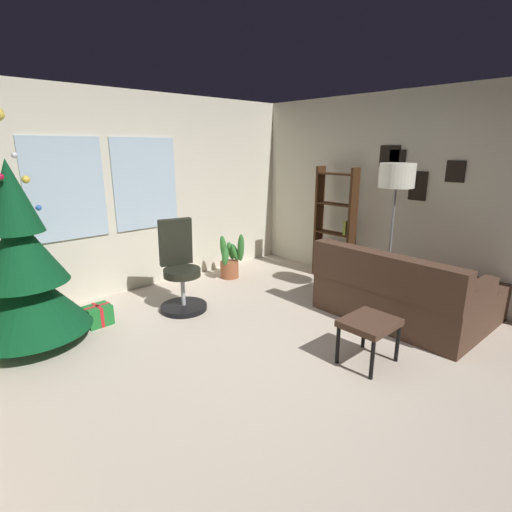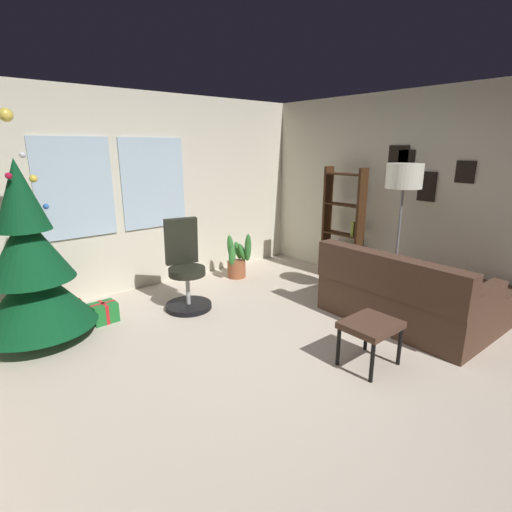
{
  "view_description": "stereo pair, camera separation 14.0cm",
  "coord_description": "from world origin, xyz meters",
  "px_view_note": "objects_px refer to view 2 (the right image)",
  "views": [
    {
      "loc": [
        -2.34,
        -2.22,
        1.92
      ],
      "look_at": [
        -0.18,
        0.14,
        1.02
      ],
      "focal_mm": 27.23,
      "sensor_mm": 36.0,
      "label": 1
    },
    {
      "loc": [
        -2.24,
        -2.31,
        1.92
      ],
      "look_at": [
        -0.18,
        0.14,
        1.02
      ],
      "focal_mm": 27.23,
      "sensor_mm": 36.0,
      "label": 2
    }
  ],
  "objects_px": {
    "footstool": "(371,328)",
    "office_chair": "(186,274)",
    "potted_plant": "(237,260)",
    "bookshelf": "(343,231)",
    "gift_box_green": "(104,312)",
    "couch": "(416,297)",
    "holiday_tree": "(31,269)",
    "floor_lamp": "(404,184)",
    "gift_box_red": "(73,313)"
  },
  "relations": [
    {
      "from": "gift_box_red",
      "to": "footstool",
      "type": "bearing_deg",
      "value": -56.47
    },
    {
      "from": "footstool",
      "to": "office_chair",
      "type": "height_order",
      "value": "office_chair"
    },
    {
      "from": "couch",
      "to": "potted_plant",
      "type": "height_order",
      "value": "couch"
    },
    {
      "from": "footstool",
      "to": "bookshelf",
      "type": "bearing_deg",
      "value": 44.06
    },
    {
      "from": "office_chair",
      "to": "holiday_tree",
      "type": "bearing_deg",
      "value": 172.37
    },
    {
      "from": "holiday_tree",
      "to": "gift_box_red",
      "type": "relative_size",
      "value": 6.75
    },
    {
      "from": "floor_lamp",
      "to": "potted_plant",
      "type": "xyz_separation_m",
      "value": [
        -0.8,
        2.12,
        -1.24
      ]
    },
    {
      "from": "floor_lamp",
      "to": "gift_box_red",
      "type": "bearing_deg",
      "value": 146.66
    },
    {
      "from": "footstool",
      "to": "office_chair",
      "type": "bearing_deg",
      "value": 104.67
    },
    {
      "from": "holiday_tree",
      "to": "potted_plant",
      "type": "xyz_separation_m",
      "value": [
        2.76,
        0.29,
        -0.49
      ]
    },
    {
      "from": "bookshelf",
      "to": "potted_plant",
      "type": "xyz_separation_m",
      "value": [
        -1.17,
        1.03,
        -0.46
      ]
    },
    {
      "from": "holiday_tree",
      "to": "footstool",
      "type": "bearing_deg",
      "value": -48.38
    },
    {
      "from": "couch",
      "to": "gift_box_green",
      "type": "xyz_separation_m",
      "value": [
        -2.69,
        2.26,
        -0.19
      ]
    },
    {
      "from": "gift_box_red",
      "to": "gift_box_green",
      "type": "distance_m",
      "value": 0.36
    },
    {
      "from": "gift_box_green",
      "to": "floor_lamp",
      "type": "xyz_separation_m",
      "value": [
        2.91,
        -1.84,
        1.39
      ]
    },
    {
      "from": "footstool",
      "to": "floor_lamp",
      "type": "xyz_separation_m",
      "value": [
        1.39,
        0.61,
        1.14
      ]
    },
    {
      "from": "footstool",
      "to": "bookshelf",
      "type": "relative_size",
      "value": 0.3
    },
    {
      "from": "footstool",
      "to": "gift_box_green",
      "type": "bearing_deg",
      "value": 121.86
    },
    {
      "from": "footstool",
      "to": "potted_plant",
      "type": "xyz_separation_m",
      "value": [
        0.59,
        2.73,
        -0.1
      ]
    },
    {
      "from": "holiday_tree",
      "to": "office_chair",
      "type": "bearing_deg",
      "value": -7.63
    },
    {
      "from": "office_chair",
      "to": "potted_plant",
      "type": "bearing_deg",
      "value": 23.2
    },
    {
      "from": "footstool",
      "to": "floor_lamp",
      "type": "distance_m",
      "value": 1.9
    },
    {
      "from": "holiday_tree",
      "to": "bookshelf",
      "type": "relative_size",
      "value": 1.37
    },
    {
      "from": "holiday_tree",
      "to": "gift_box_red",
      "type": "height_order",
      "value": "holiday_tree"
    },
    {
      "from": "footstool",
      "to": "holiday_tree",
      "type": "bearing_deg",
      "value": 131.62
    },
    {
      "from": "gift_box_green",
      "to": "office_chair",
      "type": "height_order",
      "value": "office_chair"
    },
    {
      "from": "couch",
      "to": "footstool",
      "type": "height_order",
      "value": "couch"
    },
    {
      "from": "potted_plant",
      "to": "holiday_tree",
      "type": "bearing_deg",
      "value": -174.0
    },
    {
      "from": "gift_box_red",
      "to": "bookshelf",
      "type": "xyz_separation_m",
      "value": [
        3.54,
        -1.0,
        0.63
      ]
    },
    {
      "from": "footstool",
      "to": "gift_box_green",
      "type": "relative_size",
      "value": 1.73
    },
    {
      "from": "bookshelf",
      "to": "potted_plant",
      "type": "height_order",
      "value": "bookshelf"
    },
    {
      "from": "footstool",
      "to": "holiday_tree",
      "type": "relative_size",
      "value": 0.22
    },
    {
      "from": "footstool",
      "to": "holiday_tree",
      "type": "distance_m",
      "value": 3.29
    },
    {
      "from": "footstool",
      "to": "gift_box_red",
      "type": "bearing_deg",
      "value": 123.53
    },
    {
      "from": "gift_box_red",
      "to": "floor_lamp",
      "type": "bearing_deg",
      "value": -33.34
    },
    {
      "from": "gift_box_red",
      "to": "floor_lamp",
      "type": "xyz_separation_m",
      "value": [
        3.18,
        -2.09,
        1.4
      ]
    },
    {
      "from": "office_chair",
      "to": "floor_lamp",
      "type": "bearing_deg",
      "value": -39.37
    },
    {
      "from": "office_chair",
      "to": "potted_plant",
      "type": "xyz_separation_m",
      "value": [
        1.17,
        0.5,
        -0.17
      ]
    },
    {
      "from": "office_chair",
      "to": "floor_lamp",
      "type": "height_order",
      "value": "floor_lamp"
    },
    {
      "from": "office_chair",
      "to": "bookshelf",
      "type": "xyz_separation_m",
      "value": [
        2.34,
        -0.53,
        0.3
      ]
    },
    {
      "from": "holiday_tree",
      "to": "gift_box_green",
      "type": "height_order",
      "value": "holiday_tree"
    },
    {
      "from": "gift_box_red",
      "to": "gift_box_green",
      "type": "relative_size",
      "value": 1.18
    },
    {
      "from": "gift_box_green",
      "to": "bookshelf",
      "type": "distance_m",
      "value": 3.42
    },
    {
      "from": "gift_box_green",
      "to": "footstool",
      "type": "bearing_deg",
      "value": -58.14
    },
    {
      "from": "gift_box_red",
      "to": "floor_lamp",
      "type": "distance_m",
      "value": 4.05
    },
    {
      "from": "footstool",
      "to": "potted_plant",
      "type": "bearing_deg",
      "value": 77.85
    },
    {
      "from": "bookshelf",
      "to": "holiday_tree",
      "type": "bearing_deg",
      "value": 169.29
    },
    {
      "from": "gift_box_green",
      "to": "potted_plant",
      "type": "distance_m",
      "value": 2.14
    },
    {
      "from": "footstool",
      "to": "bookshelf",
      "type": "distance_m",
      "value": 2.47
    },
    {
      "from": "gift_box_green",
      "to": "bookshelf",
      "type": "height_order",
      "value": "bookshelf"
    }
  ]
}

